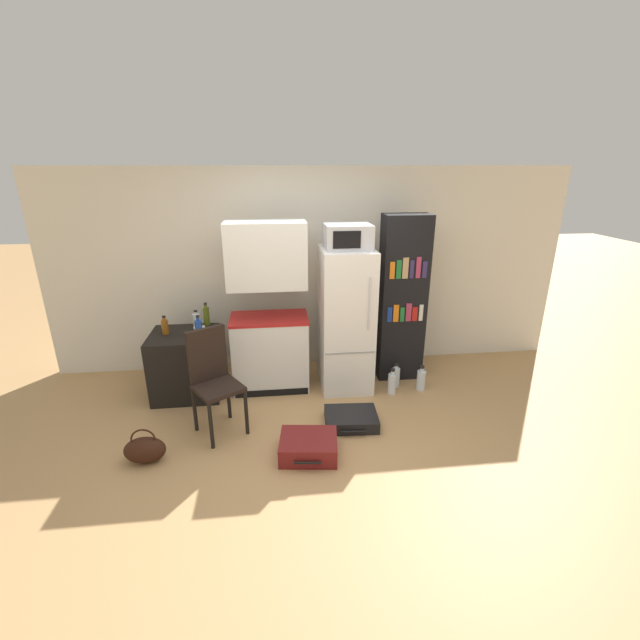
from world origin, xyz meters
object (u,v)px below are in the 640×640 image
at_px(kitchen_hutch, 269,314).
at_px(refrigerator, 346,320).
at_px(bowl, 199,328).
at_px(bookshelf, 402,299).
at_px(bottle_amber_beer, 165,326).
at_px(suitcase_small_flat, 351,419).
at_px(water_bottle_middle, 392,383).
at_px(water_bottle_back, 421,380).
at_px(side_table, 187,364).
at_px(suitcase_large_flat, 308,447).
at_px(microwave, 348,236).
at_px(bottle_blue_soda, 199,329).
at_px(chair, 213,373).
at_px(bottle_clear_short, 196,320).
at_px(water_bottle_front, 396,377).
at_px(bottle_olive_oil, 206,316).
at_px(handbag, 145,450).

xyz_separation_m(kitchen_hutch, refrigerator, (0.87, -0.07, -0.08)).
bearing_deg(bowl, bookshelf, 1.57).
bearing_deg(bottle_amber_beer, suitcase_small_flat, -24.33).
distance_m(bowl, water_bottle_middle, 2.27).
distance_m(water_bottle_middle, water_bottle_back, 0.36).
distance_m(side_table, suitcase_large_flat, 1.82).
distance_m(side_table, water_bottle_back, 2.69).
xyz_separation_m(microwave, suitcase_large_flat, (-0.55, -1.28, -1.67)).
bearing_deg(bottle_blue_soda, bowl, 98.49).
height_order(chair, water_bottle_middle, chair).
relative_size(suitcase_large_flat, water_bottle_middle, 1.82).
height_order(bowl, water_bottle_middle, bowl).
height_order(refrigerator, suitcase_small_flat, refrigerator).
bearing_deg(bottle_amber_beer, water_bottle_back, -5.00).
bearing_deg(microwave, water_bottle_middle, -28.57).
xyz_separation_m(microwave, bottle_blue_soda, (-1.61, -0.14, -0.92)).
relative_size(bottle_blue_soda, bottle_clear_short, 1.34).
bearing_deg(bookshelf, microwave, -166.20).
distance_m(side_table, water_bottle_front, 2.41).
height_order(refrigerator, bottle_blue_soda, refrigerator).
relative_size(side_table, bottle_olive_oil, 2.72).
distance_m(bookshelf, bottle_amber_beer, 2.70).
height_order(kitchen_hutch, microwave, kitchen_hutch).
relative_size(water_bottle_middle, water_bottle_back, 1.02).
bearing_deg(bottle_amber_beer, refrigerator, -0.63).
relative_size(kitchen_hutch, suitcase_large_flat, 3.45).
distance_m(suitcase_large_flat, water_bottle_middle, 1.45).
bearing_deg(suitcase_small_flat, bowl, 152.54).
height_order(bottle_clear_short, water_bottle_back, bottle_clear_short).
height_order(kitchen_hutch, suitcase_large_flat, kitchen_hutch).
height_order(side_table, kitchen_hutch, kitchen_hutch).
distance_m(bottle_amber_beer, bottle_clear_short, 0.37).
relative_size(bookshelf, suitcase_small_flat, 3.60).
relative_size(bowl, water_bottle_front, 0.44).
height_order(microwave, bottle_olive_oil, microwave).
bearing_deg(bowl, chair, -74.65).
xyz_separation_m(microwave, bottle_clear_short, (-1.69, 0.23, -0.95)).
xyz_separation_m(refrigerator, microwave, (-0.00, -0.00, 0.94)).
relative_size(bottle_blue_soda, bottle_olive_oil, 0.96).
bearing_deg(suitcase_small_flat, water_bottle_back, 37.09).
height_order(kitchen_hutch, bookshelf, bookshelf).
xyz_separation_m(bottle_clear_short, water_bottle_middle, (2.19, -0.50, -0.68)).
relative_size(refrigerator, water_bottle_front, 5.62).
bearing_deg(handbag, chair, 39.03).
distance_m(side_table, microwave, 2.28).
bearing_deg(suitcase_large_flat, bottle_blue_soda, 140.13).
bearing_deg(chair, side_table, 85.90).
xyz_separation_m(microwave, bowl, (-1.64, 0.11, -1.01)).
bearing_deg(side_table, bookshelf, 3.87).
bearing_deg(handbag, bottle_clear_short, 78.56).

